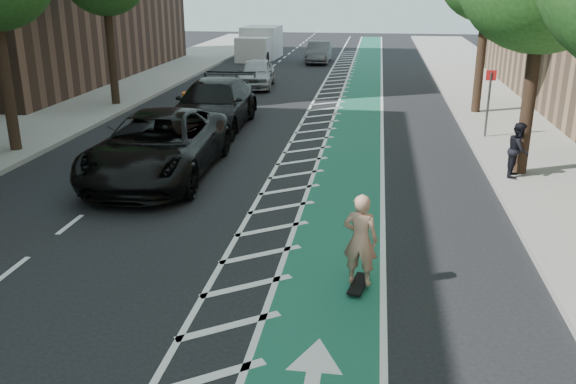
% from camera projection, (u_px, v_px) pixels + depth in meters
% --- Properties ---
extents(ground, '(120.00, 120.00, 0.00)m').
position_uv_depth(ground, '(169.00, 281.00, 11.47)').
color(ground, black).
rests_on(ground, ground).
extents(bike_lane, '(2.00, 90.00, 0.01)m').
position_uv_depth(bike_lane, '(352.00, 150.00, 20.42)').
color(bike_lane, '#17503D').
rests_on(bike_lane, ground).
extents(buffer_strip, '(1.40, 90.00, 0.01)m').
position_uv_depth(buffer_strip, '(308.00, 148.00, 20.62)').
color(buffer_strip, silver).
rests_on(buffer_strip, ground).
extents(sidewalk_right, '(5.00, 90.00, 0.15)m').
position_uv_depth(sidewalk_right, '(556.00, 155.00, 19.52)').
color(sidewalk_right, gray).
rests_on(sidewalk_right, ground).
extents(sidewalk_left, '(5.00, 90.00, 0.15)m').
position_uv_depth(sidewalk_left, '(7.00, 135.00, 22.09)').
color(sidewalk_left, gray).
rests_on(sidewalk_left, ground).
extents(curb_right, '(0.12, 90.00, 0.16)m').
position_uv_depth(curb_right, '(477.00, 152.00, 19.85)').
color(curb_right, gray).
rests_on(curb_right, ground).
extents(curb_left, '(0.12, 90.00, 0.16)m').
position_uv_depth(curb_left, '(70.00, 137.00, 21.75)').
color(curb_left, gray).
rests_on(curb_left, ground).
extents(sign_post, '(0.35, 0.08, 2.47)m').
position_uv_depth(sign_post, '(488.00, 103.00, 21.23)').
color(sign_post, '#4C4C4C').
rests_on(sign_post, ground).
extents(skateboard, '(0.40, 0.92, 0.12)m').
position_uv_depth(skateboard, '(359.00, 284.00, 11.16)').
color(skateboard, black).
rests_on(skateboard, ground).
extents(skateboarder, '(0.69, 0.52, 1.72)m').
position_uv_depth(skateboarder, '(360.00, 240.00, 10.87)').
color(skateboarder, tan).
rests_on(skateboarder, skateboard).
extents(suv_near, '(3.27, 6.71, 1.84)m').
position_uv_depth(suv_near, '(158.00, 145.00, 17.38)').
color(suv_near, black).
rests_on(suv_near, ground).
extents(suv_far, '(2.60, 6.28, 1.82)m').
position_uv_depth(suv_far, '(214.00, 105.00, 23.17)').
color(suv_far, black).
rests_on(suv_far, ground).
extents(car_silver, '(2.18, 4.55, 1.50)m').
position_uv_depth(car_silver, '(256.00, 73.00, 32.40)').
color(car_silver, '#A3A2A8').
rests_on(car_silver, ground).
extents(car_grey, '(1.53, 4.35, 1.43)m').
position_uv_depth(car_grey, '(319.00, 52.00, 42.35)').
color(car_grey, '#515156').
rests_on(car_grey, ground).
extents(pedestrian, '(0.79, 0.89, 1.54)m').
position_uv_depth(pedestrian, '(518.00, 150.00, 16.93)').
color(pedestrian, black).
rests_on(pedestrian, sidewalk_right).
extents(box_truck, '(2.62, 5.51, 2.26)m').
position_uv_depth(box_truck, '(260.00, 44.00, 44.39)').
color(box_truck, silver).
rests_on(box_truck, ground).
extents(barrel_a, '(0.63, 0.63, 0.85)m').
position_uv_depth(barrel_a, '(102.00, 177.00, 16.28)').
color(barrel_a, orange).
rests_on(barrel_a, ground).
extents(barrel_b, '(0.66, 0.66, 0.91)m').
position_uv_depth(barrel_b, '(209.00, 136.00, 20.47)').
color(barrel_b, '#EA520C').
rests_on(barrel_b, ground).
extents(barrel_c, '(0.73, 0.73, 1.00)m').
position_uv_depth(barrel_c, '(190.00, 105.00, 25.46)').
color(barrel_c, '#F45E0C').
rests_on(barrel_c, ground).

